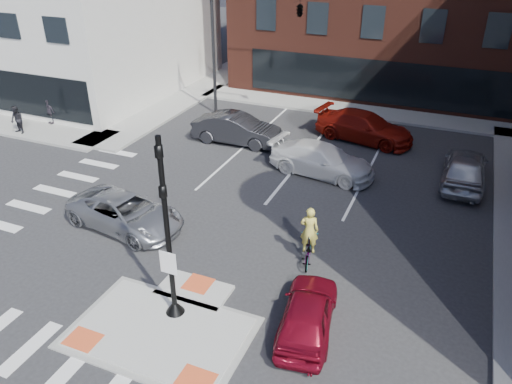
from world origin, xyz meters
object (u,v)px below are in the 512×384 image
at_px(red_sedan, 308,313).
at_px(bg_car_red, 364,127).
at_px(pedestrian_b, 50,112).
at_px(bg_car_dark, 237,129).
at_px(pedestrian_a, 17,120).
at_px(silver_suv, 125,212).
at_px(bg_car_silver, 465,168).
at_px(cyclist, 308,244).
at_px(white_pickup, 322,160).

bearing_deg(red_sedan, bg_car_red, -92.50).
xyz_separation_m(red_sedan, pedestrian_b, (-19.75, 10.61, 0.24)).
distance_m(bg_car_dark, pedestrian_a, 12.75).
height_order(silver_suv, bg_car_silver, bg_car_silver).
height_order(red_sedan, pedestrian_a, pedestrian_a).
height_order(red_sedan, cyclist, cyclist).
height_order(bg_car_dark, pedestrian_b, pedestrian_b).
bearing_deg(silver_suv, bg_car_dark, 6.25).
relative_size(silver_suv, white_pickup, 0.96).
distance_m(silver_suv, white_pickup, 9.82).
distance_m(silver_suv, pedestrian_b, 13.70).
xyz_separation_m(bg_car_dark, bg_car_red, (6.50, 3.14, -0.01)).
relative_size(bg_car_silver, cyclist, 2.14).
xyz_separation_m(silver_suv, bg_car_silver, (12.39, 9.43, 0.13)).
xyz_separation_m(red_sedan, bg_car_red, (-1.66, 15.72, 0.15)).
height_order(white_pickup, pedestrian_a, pedestrian_a).
height_order(bg_car_silver, pedestrian_b, pedestrian_b).
distance_m(bg_car_silver, cyclist, 10.06).
bearing_deg(red_sedan, white_pickup, -84.50).
bearing_deg(bg_car_red, bg_car_silver, -111.72).
height_order(white_pickup, pedestrian_b, pedestrian_b).
bearing_deg(pedestrian_b, cyclist, -8.22).
relative_size(white_pickup, bg_car_silver, 1.08).
relative_size(bg_car_silver, pedestrian_a, 2.97).
height_order(cyclist, pedestrian_b, cyclist).
xyz_separation_m(bg_car_silver, cyclist, (-4.89, -8.80, -0.06)).
height_order(silver_suv, cyclist, cyclist).
bearing_deg(cyclist, bg_car_dark, -65.15).
height_order(white_pickup, bg_car_red, bg_car_red).
distance_m(bg_car_dark, bg_car_red, 7.21).
relative_size(silver_suv, pedestrian_a, 3.08).
xyz_separation_m(white_pickup, cyclist, (1.60, -7.21, 0.00)).
bearing_deg(pedestrian_a, pedestrian_b, 86.55).
height_order(white_pickup, cyclist, cyclist).
bearing_deg(pedestrian_b, bg_car_red, 28.72).
xyz_separation_m(bg_car_red, cyclist, (0.62, -12.35, -0.05)).
relative_size(cyclist, pedestrian_a, 1.39).
distance_m(red_sedan, cyclist, 3.52).
bearing_deg(cyclist, bg_car_silver, -131.88).
height_order(red_sedan, white_pickup, white_pickup).
height_order(silver_suv, red_sedan, silver_suv).
bearing_deg(silver_suv, bg_car_red, -19.41).
bearing_deg(silver_suv, cyclist, -76.64).
height_order(red_sedan, bg_car_red, bg_car_red).
bearing_deg(red_sedan, bg_car_silver, -116.08).
distance_m(silver_suv, pedestrian_a, 13.13).
distance_m(bg_car_dark, cyclist, 11.64).
bearing_deg(cyclist, red_sedan, 94.45).
bearing_deg(pedestrian_a, silver_suv, -15.37).
xyz_separation_m(white_pickup, bg_car_silver, (6.49, 1.59, 0.06)).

